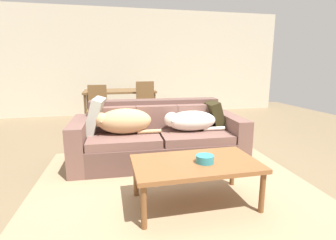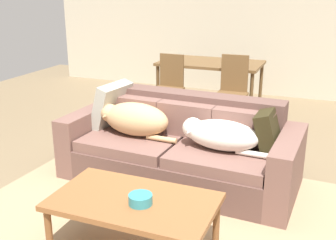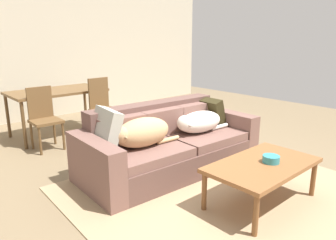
# 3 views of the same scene
# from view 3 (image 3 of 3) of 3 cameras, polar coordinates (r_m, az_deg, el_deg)

# --- Properties ---
(ground_plane) EXTENTS (10.00, 10.00, 0.00)m
(ground_plane) POSITION_cam_3_polar(r_m,az_deg,el_deg) (4.02, 4.74, -9.26)
(ground_plane) COLOR #7B674A
(back_partition) EXTENTS (8.00, 0.12, 2.70)m
(back_partition) POSITION_cam_3_polar(r_m,az_deg,el_deg) (7.04, -19.87, 11.60)
(back_partition) COLOR beige
(back_partition) RESTS_ON ground
(area_rug) EXTENTS (3.12, 2.96, 0.01)m
(area_rug) POSITION_cam_3_polar(r_m,az_deg,el_deg) (3.54, 10.56, -12.88)
(area_rug) COLOR tan
(area_rug) RESTS_ON ground
(couch) EXTENTS (2.30, 1.07, 0.81)m
(couch) POSITION_cam_3_polar(r_m,az_deg,el_deg) (4.01, -0.02, -4.50)
(couch) COLOR brown
(couch) RESTS_ON ground
(dog_on_left_cushion) EXTENTS (0.84, 0.38, 0.33)m
(dog_on_left_cushion) POSITION_cam_3_polar(r_m,az_deg,el_deg) (3.58, -4.77, -2.24)
(dog_on_left_cushion) COLOR tan
(dog_on_left_cushion) RESTS_ON couch
(dog_on_right_cushion) EXTENTS (0.83, 0.37, 0.27)m
(dog_on_right_cushion) POSITION_cam_3_polar(r_m,az_deg,el_deg) (4.13, 5.42, -0.36)
(dog_on_right_cushion) COLOR silver
(dog_on_right_cushion) RESTS_ON couch
(throw_pillow_by_left_arm) EXTENTS (0.32, 0.51, 0.49)m
(throw_pillow_by_left_arm) POSITION_cam_3_polar(r_m,az_deg,el_deg) (3.52, -11.14, -1.92)
(throw_pillow_by_left_arm) COLOR #ACAD9D
(throw_pillow_by_left_arm) RESTS_ON couch
(throw_pillow_by_right_arm) EXTENTS (0.26, 0.39, 0.41)m
(throw_pillow_by_right_arm) POSITION_cam_3_polar(r_m,az_deg,el_deg) (4.52, 7.67, 1.35)
(throw_pillow_by_right_arm) COLOR #2D2713
(throw_pillow_by_right_arm) RESTS_ON couch
(coffee_table) EXTENTS (1.15, 0.67, 0.43)m
(coffee_table) POSITION_cam_3_polar(r_m,az_deg,el_deg) (3.30, 16.45, -8.06)
(coffee_table) COLOR brown
(coffee_table) RESTS_ON ground
(bowl_on_coffee_table) EXTENTS (0.16, 0.16, 0.07)m
(bowl_on_coffee_table) POSITION_cam_3_polar(r_m,az_deg,el_deg) (3.31, 17.84, -6.62)
(bowl_on_coffee_table) COLOR teal
(bowl_on_coffee_table) RESTS_ON coffee_table
(dining_table) EXTENTS (1.49, 0.87, 0.76)m
(dining_table) POSITION_cam_3_polar(r_m,az_deg,el_deg) (5.66, -19.14, 4.37)
(dining_table) COLOR brown
(dining_table) RESTS_ON ground
(dining_chair_near_left) EXTENTS (0.41, 0.41, 0.91)m
(dining_chair_near_left) POSITION_cam_3_polar(r_m,az_deg,el_deg) (5.03, -21.22, 0.73)
(dining_chair_near_left) COLOR brown
(dining_chair_near_left) RESTS_ON ground
(dining_chair_near_right) EXTENTS (0.42, 0.42, 0.97)m
(dining_chair_near_right) POSITION_cam_3_polar(r_m,az_deg,el_deg) (5.34, -11.53, 2.61)
(dining_chair_near_right) COLOR brown
(dining_chair_near_right) RESTS_ON ground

